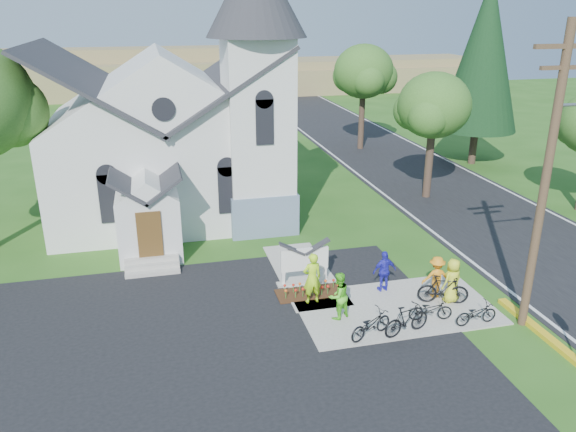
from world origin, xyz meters
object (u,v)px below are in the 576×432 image
object	(u,v)px
church_sign	(304,260)
cyclist_1	(338,296)
bike_0	(371,324)
bike_4	(476,314)
bike_3	(443,289)
utility_pole	(548,173)
bike_2	(431,309)
cyclist_2	(384,271)
bike_1	(407,320)
cyclist_4	(452,280)
cyclist_0	(312,278)
cyclist_3	(436,277)

from	to	relation	value
church_sign	cyclist_1	xyz separation A→B (m)	(0.43, -2.87, -0.12)
church_sign	bike_0	distance (m)	4.44
bike_4	church_sign	bearing A→B (deg)	45.31
church_sign	bike_3	world-z (taller)	church_sign
utility_pole	bike_2	distance (m)	5.90
cyclist_2	bike_2	xyz separation A→B (m)	(0.72, -2.42, -0.41)
bike_3	bike_2	bearing A→B (deg)	153.42
bike_0	bike_1	distance (m)	1.22
cyclist_2	bike_4	distance (m)	3.72
utility_pole	bike_0	distance (m)	7.36
bike_3	cyclist_4	world-z (taller)	cyclist_4
church_sign	bike_4	world-z (taller)	church_sign
bike_1	cyclist_4	size ratio (longest dim) A/B	1.06
bike_3	cyclist_4	size ratio (longest dim) A/B	1.09
bike_1	cyclist_4	world-z (taller)	cyclist_4
bike_3	cyclist_4	bearing A→B (deg)	-61.99
cyclist_0	cyclist_4	xyz separation A→B (m)	(5.00, -1.16, -0.13)
cyclist_1	bike_2	bearing A→B (deg)	140.05
cyclist_0	bike_4	world-z (taller)	cyclist_0
cyclist_1	cyclist_3	distance (m)	4.07
cyclist_2	bike_4	xyz separation A→B (m)	(2.10, -3.04, -0.41)
cyclist_0	cyclist_3	world-z (taller)	cyclist_0
cyclist_1	bike_2	xyz separation A→B (m)	(3.06, -0.90, -0.46)
utility_pole	cyclist_2	bearing A→B (deg)	138.57
bike_1	bike_2	distance (m)	1.35
cyclist_2	cyclist_1	bearing A→B (deg)	28.26
bike_2	church_sign	bearing A→B (deg)	52.77
cyclist_2	cyclist_4	size ratio (longest dim) A/B	0.96
bike_1	bike_2	xyz separation A→B (m)	(1.19, 0.63, -0.13)
cyclist_3	church_sign	bearing A→B (deg)	-17.77
cyclist_3	bike_3	size ratio (longest dim) A/B	0.87
church_sign	bike_3	xyz separation A→B (m)	(4.49, -2.80, -0.42)
church_sign	bike_1	size ratio (longest dim) A/B	1.23
cyclist_0	bike_4	size ratio (longest dim) A/B	1.27
bike_2	bike_3	distance (m)	1.40
bike_2	cyclist_4	world-z (taller)	cyclist_4
cyclist_0	cyclist_2	size ratio (longest dim) A/B	1.20
bike_1	cyclist_4	distance (m)	3.06
bike_0	cyclist_1	bearing A→B (deg)	1.82
utility_pole	cyclist_3	distance (m)	5.57
church_sign	cyclist_3	bearing A→B (deg)	-26.98
cyclist_2	bike_2	bearing A→B (deg)	101.96
cyclist_2	bike_3	size ratio (longest dim) A/B	0.88
bike_0	bike_2	size ratio (longest dim) A/B	1.13
bike_0	utility_pole	bearing A→B (deg)	-117.82
cyclist_0	bike_0	size ratio (longest dim) A/B	1.12
cyclist_3	bike_2	bearing A→B (deg)	66.55
bike_1	bike_2	size ratio (longest dim) A/B	1.17
bike_0	bike_1	world-z (taller)	bike_1
cyclist_0	bike_1	xyz separation A→B (m)	(2.44, -2.83, -0.44)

